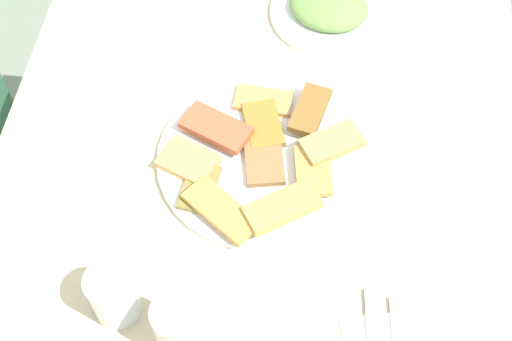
{
  "coord_description": "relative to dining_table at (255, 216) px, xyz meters",
  "views": [
    {
      "loc": [
        -0.58,
        -0.07,
        1.72
      ],
      "look_at": [
        0.03,
        0.0,
        0.76
      ],
      "focal_mm": 48.95,
      "sensor_mm": 36.0,
      "label": 1
    }
  ],
  "objects": [
    {
      "name": "soda_can",
      "position": [
        -0.26,
        0.07,
        0.14
      ],
      "size": [
        0.07,
        0.07,
        0.12
      ],
      "primitive_type": "cylinder",
      "rotation": [
        0.0,
        0.0,
        3.03
      ],
      "color": "silver",
      "rests_on": "dining_table"
    },
    {
      "name": "drinking_glass",
      "position": [
        -0.22,
        0.18,
        0.13
      ],
      "size": [
        0.07,
        0.07,
        0.1
      ],
      "primitive_type": "cylinder",
      "color": "silver",
      "rests_on": "dining_table"
    },
    {
      "name": "salad_plate_greens",
      "position": [
        0.42,
        -0.09,
        0.09
      ],
      "size": [
        0.23,
        0.23,
        0.05
      ],
      "color": "white",
      "rests_on": "dining_table"
    },
    {
      "name": "dining_table",
      "position": [
        0.0,
        0.0,
        0.0
      ],
      "size": [
        1.19,
        0.9,
        0.73
      ],
      "color": "beige",
      "rests_on": "ground_plane"
    },
    {
      "name": "ground_plane",
      "position": [
        0.0,
        0.0,
        -0.66
      ],
      "size": [
        6.0,
        6.0,
        0.0
      ],
      "primitive_type": "plane",
      "color": "gray"
    },
    {
      "name": "pide_platter",
      "position": [
        0.06,
        0.0,
        0.09
      ],
      "size": [
        0.35,
        0.35,
        0.04
      ],
      "color": "white",
      "rests_on": "dining_table"
    }
  ]
}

